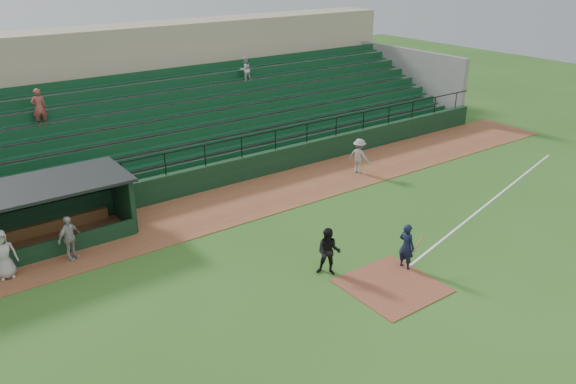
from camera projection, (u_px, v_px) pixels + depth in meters
ground at (371, 274)px, 19.91m from camera, size 90.00×90.00×0.00m
warning_track at (250, 199)px, 25.86m from camera, size 40.00×4.00×0.03m
home_plate_dirt at (392, 286)px, 19.16m from camera, size 3.00×3.00×0.03m
foul_line at (484, 207)px, 25.13m from camera, size 17.49×4.44×0.01m
stadium_structure at (166, 111)px, 31.27m from camera, size 38.00×13.08×6.40m
dugout at (7, 215)px, 21.24m from camera, size 8.90×3.20×2.42m
batter_at_plate at (407, 246)px, 19.95m from camera, size 1.03×0.70×1.73m
umpire at (329, 252)px, 19.57m from camera, size 1.06×1.07×1.74m
runner at (359, 156)px, 28.60m from camera, size 0.96×1.29×1.78m
dugout_player_a at (69, 238)px, 20.50m from camera, size 1.07×0.84×1.70m
dugout_player_b at (3, 254)px, 19.29m from camera, size 0.91×0.62×1.79m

